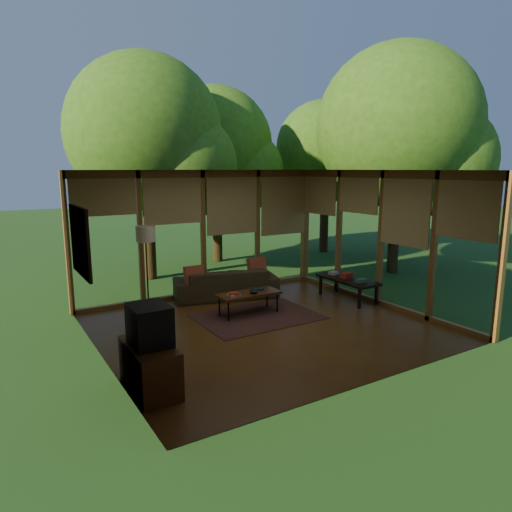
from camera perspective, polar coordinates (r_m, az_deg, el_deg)
floor at (r=8.08m, az=1.17°, el=-8.84°), size 5.50×5.50×0.00m
ceiling at (r=7.60m, az=1.24°, el=10.69°), size 5.50×5.50×0.00m
wall_left at (r=6.69m, az=-19.07°, el=-1.59°), size 0.04×5.00×2.70m
wall_front at (r=5.83m, az=14.60°, el=-3.12°), size 5.50×0.04×2.70m
window_wall_back at (r=9.90m, az=-6.63°, el=2.82°), size 5.50×0.12×2.70m
window_wall_right at (r=9.48m, az=15.36°, el=2.15°), size 0.12×5.00×2.70m
exterior_lawn at (r=19.01m, az=8.52°, el=2.48°), size 40.00×40.00×0.00m
tree_nw at (r=11.59m, az=-13.79°, el=14.66°), size 3.71×3.71×5.42m
tree_ne at (r=13.58m, az=-5.18°, el=13.62°), size 3.32×3.32×5.06m
tree_se at (r=12.46m, az=17.28°, el=15.10°), size 4.10×4.10×5.80m
tree_far at (r=15.12m, az=8.34°, el=13.16°), size 2.98×2.98×4.86m
rug at (r=8.59m, az=0.17°, el=-7.58°), size 2.20×1.56×0.01m
sofa at (r=9.78m, az=-3.78°, el=-3.40°), size 2.32×1.39×0.63m
pillow_left at (r=9.36m, az=-7.73°, el=-2.47°), size 0.40×0.21×0.42m
pillow_right at (r=10.03m, az=0.13°, el=-1.42°), size 0.42×0.22×0.44m
ct_book_lower at (r=8.41m, az=-2.81°, el=-4.89°), size 0.24×0.19×0.03m
ct_book_upper at (r=8.40m, az=-2.81°, el=-4.70°), size 0.23×0.20×0.03m
ct_book_side at (r=8.81m, az=0.22°, el=-4.15°), size 0.23×0.19×0.03m
ct_bowl at (r=8.55m, az=-0.29°, el=-4.47°), size 0.16×0.16×0.07m
media_cabinet at (r=5.96m, az=-13.12°, el=-13.41°), size 0.50×1.00×0.60m
television at (r=5.77m, az=-13.17°, el=-8.38°), size 0.45×0.55×0.50m
console_book_a at (r=9.49m, az=13.04°, el=-3.01°), size 0.23×0.19×0.07m
console_book_b at (r=9.80m, az=11.21°, el=-2.40°), size 0.26×0.20×0.11m
console_book_c at (r=10.10m, az=9.67°, el=-2.10°), size 0.26×0.22×0.06m
floor_lamp at (r=8.96m, az=-13.64°, el=2.11°), size 0.36×0.36×1.65m
coffee_table at (r=8.63m, az=-0.92°, el=-4.81°), size 1.20×0.50×0.43m
side_console at (r=9.79m, az=11.38°, el=-3.02°), size 0.60×1.40×0.46m
wall_painting at (r=8.01m, az=-21.10°, el=1.72°), size 0.06×1.35×1.15m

